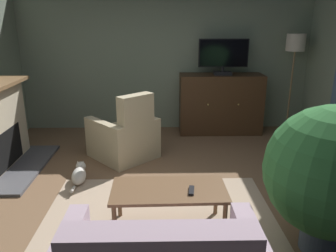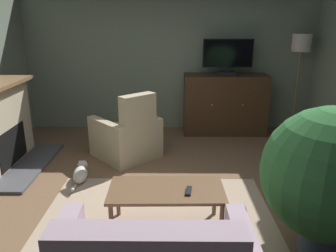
{
  "view_description": "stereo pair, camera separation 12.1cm",
  "coord_description": "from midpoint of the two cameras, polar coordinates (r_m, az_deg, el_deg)",
  "views": [
    {
      "loc": [
        -0.08,
        -3.48,
        2.05
      ],
      "look_at": [
        -0.0,
        0.24,
        0.86
      ],
      "focal_mm": 35.63,
      "sensor_mm": 36.0,
      "label": 1
    },
    {
      "loc": [
        0.04,
        -3.48,
        2.05
      ],
      "look_at": [
        -0.0,
        0.24,
        0.86
      ],
      "focal_mm": 35.63,
      "sensor_mm": 36.0,
      "label": 2
    }
  ],
  "objects": [
    {
      "name": "ground_plane",
      "position": [
        4.05,
        0.91,
        -12.96
      ],
      "size": [
        5.98,
        6.27,
        0.04
      ],
      "primitive_type": "cube",
      "color": "brown"
    },
    {
      "name": "wall_back",
      "position": [
        6.41,
        0.86,
        11.35
      ],
      "size": [
        5.98,
        0.1,
        2.66
      ],
      "primitive_type": "cube",
      "color": "gray",
      "rests_on": "ground_plane"
    },
    {
      "name": "rug_central",
      "position": [
        3.7,
        -0.82,
        -15.77
      ],
      "size": [
        2.49,
        1.91,
        0.01
      ],
      "primitive_type": "cube",
      "color": "tan",
      "rests_on": "ground_plane"
    },
    {
      "name": "tv_cabinet",
      "position": [
        6.3,
        10.21,
        3.48
      ],
      "size": [
        1.51,
        0.56,
        1.1
      ],
      "color": "black",
      "rests_on": "ground_plane"
    },
    {
      "name": "television",
      "position": [
        6.09,
        10.77,
        11.68
      ],
      "size": [
        0.88,
        0.2,
        0.63
      ],
      "color": "black",
      "rests_on": "tv_cabinet"
    },
    {
      "name": "coffee_table",
      "position": [
        3.38,
        0.78,
        -11.4
      ],
      "size": [
        1.15,
        0.59,
        0.45
      ],
      "color": "brown",
      "rests_on": "ground_plane"
    },
    {
      "name": "tv_remote",
      "position": [
        3.3,
        4.63,
        -11.01
      ],
      "size": [
        0.07,
        0.18,
        0.02
      ],
      "primitive_type": "cube",
      "rotation": [
        0.0,
        0.0,
        4.58
      ],
      "color": "black",
      "rests_on": "coffee_table"
    },
    {
      "name": "armchair_beside_cabinet",
      "position": [
        5.16,
        -6.31,
        -1.87
      ],
      "size": [
        1.18,
        1.18,
        1.04
      ],
      "color": "tan",
      "rests_on": "ground_plane"
    },
    {
      "name": "side_chair_tucked_against_wall",
      "position": [
        4.87,
        27.11,
        -2.82
      ],
      "size": [
        0.49,
        0.49,
        0.9
      ],
      "color": "#42567A",
      "rests_on": "ground_plane"
    },
    {
      "name": "potted_plant_small_fern_corner",
      "position": [
        3.22,
        26.89,
        -7.53
      ],
      "size": [
        1.17,
        1.17,
        1.38
      ],
      "color": "#3D4C5B",
      "rests_on": "ground_plane"
    },
    {
      "name": "cat",
      "position": [
        4.62,
        -14.01,
        -7.84
      ],
      "size": [
        0.22,
        0.71,
        0.2
      ],
      "color": "beige",
      "rests_on": "ground_plane"
    },
    {
      "name": "floor_lamp",
      "position": [
        6.42,
        22.21,
        11.35
      ],
      "size": [
        0.33,
        0.33,
        1.81
      ],
      "color": "#4C4233",
      "rests_on": "ground_plane"
    }
  ]
}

